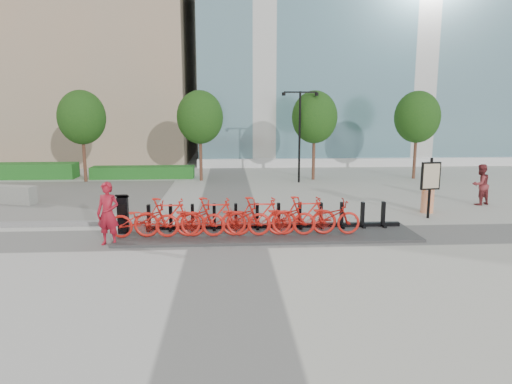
{
  "coord_description": "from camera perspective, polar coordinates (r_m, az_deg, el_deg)",
  "views": [
    {
      "loc": [
        0.03,
        -14.05,
        4.02
      ],
      "look_at": [
        1.0,
        1.5,
        1.2
      ],
      "focal_mm": 32.0,
      "sensor_mm": 36.0,
      "label": 1
    }
  ],
  "objects": [
    {
      "name": "bike_5",
      "position": [
        14.42,
        0.38,
        -3.03
      ],
      "size": [
        2.08,
        0.59,
        1.25
      ],
      "primitive_type": "imported",
      "rotation": [
        0.0,
        0.0,
        1.57
      ],
      "color": "red",
      "rests_on": "dock_pad"
    },
    {
      "name": "tree_0",
      "position": [
        27.26,
        -20.96,
        8.69
      ],
      "size": [
        2.6,
        2.6,
        5.1
      ],
      "color": "brown",
      "rests_on": "ground"
    },
    {
      "name": "tree_3",
      "position": [
        28.27,
        19.5,
        8.82
      ],
      "size": [
        2.6,
        2.6,
        5.1
      ],
      "color": "brown",
      "rests_on": "ground"
    },
    {
      "name": "construction_barrel",
      "position": [
        19.23,
        20.63,
        -1.03
      ],
      "size": [
        0.6,
        0.6,
        0.95
      ],
      "primitive_type": "cylinder",
      "rotation": [
        0.0,
        0.0,
        0.26
      ],
      "color": "#FF5A00",
      "rests_on": "ground"
    },
    {
      "name": "bike_1",
      "position": [
        14.51,
        -11.05,
        -3.14
      ],
      "size": [
        2.08,
        0.59,
        1.25
      ],
      "primitive_type": "imported",
      "rotation": [
        0.0,
        0.0,
        1.57
      ],
      "color": "red",
      "rests_on": "dock_pad"
    },
    {
      "name": "bike_2",
      "position": [
        14.45,
        -8.21,
        -3.36
      ],
      "size": [
        2.15,
        0.75,
        1.13
      ],
      "primitive_type": "imported",
      "rotation": [
        0.0,
        0.0,
        1.57
      ],
      "color": "red",
      "rests_on": "dock_pad"
    },
    {
      "name": "ground",
      "position": [
        14.61,
        -3.57,
        -5.73
      ],
      "size": [
        120.0,
        120.0,
        0.0
      ],
      "primitive_type": "plane",
      "color": "#ACAC9E"
    },
    {
      "name": "jersey_barrier",
      "position": [
        22.33,
        -28.12,
        -0.31
      ],
      "size": [
        2.1,
        1.07,
        0.78
      ],
      "primitive_type": "cube",
      "rotation": [
        0.0,
        0.0,
        -0.27
      ],
      "color": "gray",
      "rests_on": "ground"
    },
    {
      "name": "worker_red",
      "position": [
        14.31,
        -18.02,
        -2.6
      ],
      "size": [
        0.79,
        0.62,
        1.92
      ],
      "primitive_type": "imported",
      "rotation": [
        0.0,
        0.0,
        -0.26
      ],
      "color": "maroon",
      "rests_on": "ground"
    },
    {
      "name": "tree_2",
      "position": [
        26.52,
        7.32,
        9.25
      ],
      "size": [
        2.6,
        2.6,
        5.1
      ],
      "color": "brown",
      "rests_on": "ground"
    },
    {
      "name": "dock_pad",
      "position": [
        14.94,
        1.44,
        -5.19
      ],
      "size": [
        9.6,
        2.4,
        0.08
      ],
      "primitive_type": "cube",
      "color": "#3A3A3A",
      "rests_on": "ground"
    },
    {
      "name": "tree_1",
      "position": [
        26.1,
        -7.03,
        9.25
      ],
      "size": [
        2.6,
        2.6,
        5.1
      ],
      "color": "brown",
      "rests_on": "ground"
    },
    {
      "name": "dock_rail_posts",
      "position": [
        15.29,
        1.52,
        -3.03
      ],
      "size": [
        8.02,
        0.5,
        0.85
      ],
      "primitive_type": null,
      "color": "black",
      "rests_on": "dock_pad"
    },
    {
      "name": "bike_3",
      "position": [
        14.39,
        -5.35,
        -3.1
      ],
      "size": [
        2.08,
        0.59,
        1.25
      ],
      "primitive_type": "imported",
      "rotation": [
        0.0,
        0.0,
        1.57
      ],
      "color": "red",
      "rests_on": "dock_pad"
    },
    {
      "name": "gravel_patch",
      "position": [
        23.66,
        -28.6,
        -0.77
      ],
      "size": [
        14.0,
        14.0,
        0.0
      ],
      "primitive_type": "plane",
      "color": "slate",
      "rests_on": "ground"
    },
    {
      "name": "bike_6",
      "position": [
        14.5,
        3.23,
        -3.22
      ],
      "size": [
        2.15,
        0.75,
        1.13
      ],
      "primitive_type": "imported",
      "rotation": [
        0.0,
        0.0,
        1.57
      ],
      "color": "red",
      "rests_on": "dock_pad"
    },
    {
      "name": "pedestrian",
      "position": [
        21.64,
        26.25,
        0.84
      ],
      "size": [
        1.03,
        0.92,
        1.75
      ],
      "primitive_type": "imported",
      "rotation": [
        0.0,
        0.0,
        3.5
      ],
      "color": "maroon",
      "rests_on": "ground"
    },
    {
      "name": "bike_0",
      "position": [
        14.64,
        -13.84,
        -3.38
      ],
      "size": [
        2.15,
        0.75,
        1.13
      ],
      "primitive_type": "imported",
      "rotation": [
        0.0,
        0.0,
        1.57
      ],
      "color": "red",
      "rests_on": "dock_pad"
    },
    {
      "name": "bike_7",
      "position": [
        14.59,
        6.04,
        -2.93
      ],
      "size": [
        2.08,
        0.59,
        1.25
      ],
      "primitive_type": "imported",
      "rotation": [
        0.0,
        0.0,
        1.57
      ],
      "color": "red",
      "rests_on": "dock_pad"
    },
    {
      "name": "streetlamp",
      "position": [
        25.38,
        5.49,
        8.22
      ],
      "size": [
        2.0,
        0.2,
        5.0
      ],
      "color": "black",
      "rests_on": "ground"
    },
    {
      "name": "kiosk",
      "position": [
        15.33,
        -16.29,
        -2.67
      ],
      "size": [
        0.41,
        0.35,
        1.29
      ],
      "rotation": [
        0.0,
        0.0,
        0.04
      ],
      "color": "black",
      "rests_on": "dock_pad"
    },
    {
      "name": "map_sign",
      "position": [
        18.08,
        20.98,
        1.59
      ],
      "size": [
        0.75,
        0.21,
        2.28
      ],
      "rotation": [
        0.0,
        0.0,
        0.13
      ],
      "color": "black",
      "rests_on": "ground"
    },
    {
      "name": "hedge_b",
      "position": [
        27.95,
        -13.92,
        2.42
      ],
      "size": [
        6.0,
        1.2,
        0.7
      ],
      "primitive_type": "cube",
      "color": "#1E6020",
      "rests_on": "ground"
    },
    {
      "name": "glass_building",
      "position": [
        43.16,
        16.45,
        20.53
      ],
      "size": [
        32.0,
        16.0,
        24.0
      ],
      "primitive_type": "cube",
      "color": "teal",
      "rests_on": "ground"
    },
    {
      "name": "bike_8",
      "position": [
        14.74,
        8.81,
        -3.11
      ],
      "size": [
        2.15,
        0.75,
        1.13
      ],
      "primitive_type": "imported",
      "rotation": [
        0.0,
        0.0,
        1.57
      ],
      "color": "red",
      "rests_on": "dock_pad"
    },
    {
      "name": "bike_4",
      "position": [
        14.4,
        -2.48,
        -3.31
      ],
      "size": [
        2.15,
        0.75,
        1.13
      ],
      "primitive_type": "imported",
      "rotation": [
        0.0,
        0.0,
        1.57
      ],
      "color": "red",
      "rests_on": "dock_pad"
    }
  ]
}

